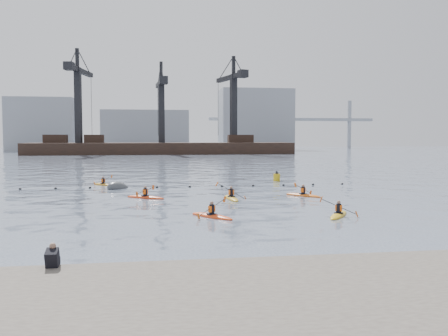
{
  "coord_description": "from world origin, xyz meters",
  "views": [
    {
      "loc": [
        -2.3,
        -21.23,
        4.62
      ],
      "look_at": [
        1.84,
        6.42,
        2.8
      ],
      "focal_mm": 38.0,
      "sensor_mm": 36.0,
      "label": 1
    }
  ],
  "objects_px": {
    "kayaker_0": "(212,215)",
    "kayaker_4": "(303,195)",
    "mooring_buoy": "(118,188)",
    "kayaker_2": "(145,197)",
    "nav_buoy": "(277,177)",
    "kayaker_1": "(339,214)",
    "kayaker_5": "(103,184)",
    "kayaker_3": "(231,198)"
  },
  "relations": [
    {
      "from": "kayaker_0",
      "to": "kayaker_4",
      "type": "distance_m",
      "value": 12.05
    },
    {
      "from": "kayaker_0",
      "to": "mooring_buoy",
      "type": "relative_size",
      "value": 1.26
    },
    {
      "from": "kayaker_2",
      "to": "nav_buoy",
      "type": "xyz_separation_m",
      "value": [
        13.51,
        12.26,
        0.29
      ]
    },
    {
      "from": "kayaker_4",
      "to": "kayaker_1",
      "type": "bearing_deg",
      "value": 47.27
    },
    {
      "from": "kayaker_4",
      "to": "kayaker_5",
      "type": "relative_size",
      "value": 1.09
    },
    {
      "from": "kayaker_2",
      "to": "kayaker_4",
      "type": "xyz_separation_m",
      "value": [
        12.26,
        -0.54,
        -0.0
      ]
    },
    {
      "from": "kayaker_1",
      "to": "kayaker_4",
      "type": "height_order",
      "value": "kayaker_4"
    },
    {
      "from": "kayaker_4",
      "to": "mooring_buoy",
      "type": "xyz_separation_m",
      "value": [
        -14.82,
        7.87,
        -0.1
      ]
    },
    {
      "from": "kayaker_5",
      "to": "mooring_buoy",
      "type": "bearing_deg",
      "value": -100.15
    },
    {
      "from": "kayaker_2",
      "to": "kayaker_3",
      "type": "xyz_separation_m",
      "value": [
        6.38,
        -1.44,
        0.0
      ]
    },
    {
      "from": "kayaker_3",
      "to": "kayaker_5",
      "type": "distance_m",
      "value": 15.96
    },
    {
      "from": "kayaker_1",
      "to": "kayaker_2",
      "type": "xyz_separation_m",
      "value": [
        -11.36,
        9.97,
        0.0
      ]
    },
    {
      "from": "kayaker_0",
      "to": "kayaker_3",
      "type": "bearing_deg",
      "value": 35.78
    },
    {
      "from": "kayaker_5",
      "to": "mooring_buoy",
      "type": "xyz_separation_m",
      "value": [
        1.62,
        -3.19,
        -0.09
      ]
    },
    {
      "from": "nav_buoy",
      "to": "mooring_buoy",
      "type": "bearing_deg",
      "value": -162.97
    },
    {
      "from": "kayaker_0",
      "to": "kayaker_1",
      "type": "height_order",
      "value": "kayaker_0"
    },
    {
      "from": "kayaker_4",
      "to": "nav_buoy",
      "type": "distance_m",
      "value": 12.86
    },
    {
      "from": "kayaker_0",
      "to": "nav_buoy",
      "type": "bearing_deg",
      "value": 29.11
    },
    {
      "from": "kayaker_4",
      "to": "nav_buoy",
      "type": "xyz_separation_m",
      "value": [
        1.25,
        12.8,
        0.29
      ]
    },
    {
      "from": "nav_buoy",
      "to": "kayaker_0",
      "type": "bearing_deg",
      "value": -113.96
    },
    {
      "from": "kayaker_2",
      "to": "kayaker_3",
      "type": "bearing_deg",
      "value": -68.6
    },
    {
      "from": "nav_buoy",
      "to": "kayaker_1",
      "type": "bearing_deg",
      "value": -95.53
    },
    {
      "from": "mooring_buoy",
      "to": "kayaker_4",
      "type": "bearing_deg",
      "value": -27.98
    },
    {
      "from": "kayaker_3",
      "to": "mooring_buoy",
      "type": "xyz_separation_m",
      "value": [
        -8.94,
        8.78,
        -0.11
      ]
    },
    {
      "from": "kayaker_3",
      "to": "kayaker_5",
      "type": "xyz_separation_m",
      "value": [
        -10.56,
        11.96,
        -0.01
      ]
    },
    {
      "from": "mooring_buoy",
      "to": "kayaker_0",
      "type": "bearing_deg",
      "value": -68.6
    },
    {
      "from": "kayaker_5",
      "to": "kayaker_1",
      "type": "bearing_deg",
      "value": -89.98
    },
    {
      "from": "kayaker_3",
      "to": "mooring_buoy",
      "type": "height_order",
      "value": "kayaker_3"
    },
    {
      "from": "kayaker_5",
      "to": "kayaker_4",
      "type": "bearing_deg",
      "value": -71.08
    },
    {
      "from": "kayaker_4",
      "to": "nav_buoy",
      "type": "height_order",
      "value": "nav_buoy"
    },
    {
      "from": "kayaker_1",
      "to": "kayaker_3",
      "type": "height_order",
      "value": "kayaker_3"
    },
    {
      "from": "kayaker_4",
      "to": "nav_buoy",
      "type": "bearing_deg",
      "value": -132.85
    },
    {
      "from": "kayaker_0",
      "to": "kayaker_1",
      "type": "xyz_separation_m",
      "value": [
        7.41,
        -0.71,
        -0.0
      ]
    },
    {
      "from": "kayaker_3",
      "to": "nav_buoy",
      "type": "height_order",
      "value": "kayaker_3"
    },
    {
      "from": "mooring_buoy",
      "to": "nav_buoy",
      "type": "bearing_deg",
      "value": 17.03
    },
    {
      "from": "kayaker_1",
      "to": "kayaker_3",
      "type": "relative_size",
      "value": 0.89
    },
    {
      "from": "kayaker_1",
      "to": "kayaker_2",
      "type": "bearing_deg",
      "value": 172.56
    },
    {
      "from": "kayaker_3",
      "to": "kayaker_0",
      "type": "bearing_deg",
      "value": -110.79
    },
    {
      "from": "kayaker_5",
      "to": "nav_buoy",
      "type": "distance_m",
      "value": 17.78
    },
    {
      "from": "kayaker_1",
      "to": "kayaker_3",
      "type": "bearing_deg",
      "value": 154.12
    },
    {
      "from": "kayaker_2",
      "to": "mooring_buoy",
      "type": "height_order",
      "value": "kayaker_2"
    },
    {
      "from": "kayaker_5",
      "to": "mooring_buoy",
      "type": "height_order",
      "value": "kayaker_5"
    }
  ]
}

